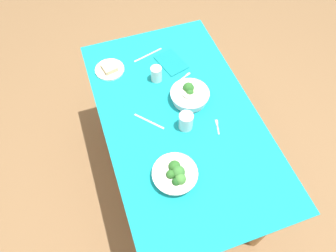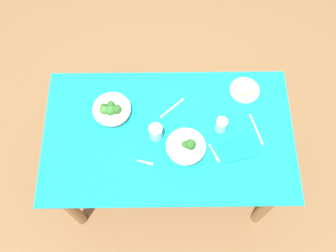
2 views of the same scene
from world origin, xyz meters
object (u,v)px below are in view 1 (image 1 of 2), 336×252
Objects in this scene: fork_by_far_bowl at (184,77)px; fork_by_near_bowl at (217,126)px; broccoli_bowl_far at (175,174)px; table_knife_right at (148,55)px; water_glass_center at (186,121)px; table_knife_left at (149,121)px; water_glass_side at (156,74)px; napkin_folded_upper at (171,62)px; broccoli_bowl_near at (190,95)px; bread_side_plate at (110,69)px.

fork_by_near_bowl is (-0.39, -0.05, 0.00)m from fork_by_far_bowl.
broccoli_bowl_far is 2.38× the size of fork_by_near_bowl.
broccoli_bowl_far is 1.09× the size of table_knife_right.
table_knife_right is (0.64, 0.19, -0.00)m from fork_by_near_bowl.
water_glass_center reaches higher than broccoli_bowl_far.
table_knife_right is (0.25, 0.15, -0.00)m from fork_by_far_bowl.
table_knife_left is at bearing -166.40° from fork_by_far_bowl.
water_glass_center is 0.35m from fork_by_far_bowl.
water_glass_center is at bearing -173.37° from water_glass_side.
napkin_folded_upper is (-0.11, -0.12, 0.00)m from table_knife_right.
fork_by_far_bowl is at bearing -10.27° from broccoli_bowl_near.
table_knife_left is (-0.07, 0.26, -0.03)m from broccoli_bowl_near.
water_glass_center is 0.51× the size of napkin_folded_upper.
broccoli_bowl_far is 2.08× the size of fork_by_far_bowl.
napkin_folded_upper is (0.53, 0.08, 0.00)m from fork_by_near_bowl.
napkin_folded_upper is (0.38, -0.26, 0.00)m from table_knife_left.
napkin_folded_upper is at bearing -99.47° from bread_side_plate.
fork_by_near_bowl is at bearing 24.77° from table_knife_left.
table_knife_right is at bearing 95.41° from fork_by_far_bowl.
water_glass_side is 0.17m from napkin_folded_upper.
bread_side_plate is 0.30m from water_glass_side.
bread_side_plate is 0.61m from water_glass_center.
water_glass_center reaches higher than table_knife_right.
bread_side_plate is at bearing 56.67° from water_glass_side.
napkin_folded_upper is (0.14, 0.03, 0.00)m from fork_by_far_bowl.
napkin_folded_upper is at bearing -51.74° from water_glass_side.
fork_by_far_bowl is at bearing -104.92° from water_glass_side.
broccoli_bowl_near reaches higher than table_knife_left.
fork_by_far_bowl is 1.15× the size of fork_by_near_bowl.
fork_by_near_bowl is at bearing -57.28° from broccoli_bowl_far.
broccoli_bowl_near reaches higher than water_glass_center.
table_knife_right is (0.21, -0.01, -0.04)m from water_glass_side.
table_knife_left is (-0.44, -0.11, -0.01)m from bread_side_plate.
broccoli_bowl_far is 1.11× the size of napkin_folded_upper.
water_glass_center is 0.48m from napkin_folded_upper.
bread_side_plate is at bearing 80.53° from napkin_folded_upper.
table_knife_right is at bearing -80.08° from bread_side_plate.
fork_by_far_bowl is 0.39m from fork_by_near_bowl.
bread_side_plate reaches higher than table_knife_left.
fork_by_far_bowl is at bearing 22.43° from fork_by_near_bowl.
broccoli_bowl_near is 0.28m from table_knife_left.
table_knife_left is at bearing 81.54° from fork_by_near_bowl.
fork_by_far_bowl is at bearing 87.53° from table_knife_left.
bread_side_plate is 0.45m from table_knife_left.
broccoli_bowl_near is 0.31m from napkin_folded_upper.
table_knife_left is (-0.28, 0.13, -0.04)m from water_glass_side.
broccoli_bowl_near is at bearing 34.16° from fork_by_near_bowl.
table_knife_left is 0.46m from napkin_folded_upper.
broccoli_bowl_far is at bearing 138.24° from fork_by_near_bowl.
fork_by_near_bowl and table_knife_left have the same top height.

